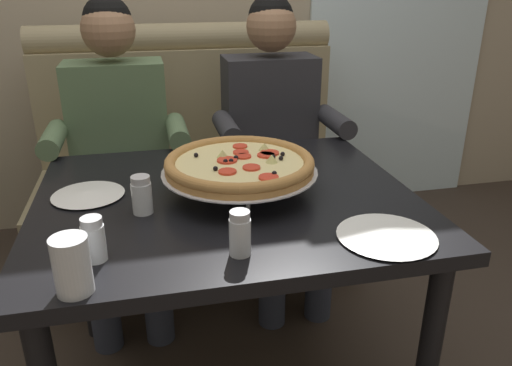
{
  "coord_description": "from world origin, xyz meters",
  "views": [
    {
      "loc": [
        -0.21,
        -1.34,
        1.34
      ],
      "look_at": [
        0.08,
        -0.05,
        0.79
      ],
      "focal_mm": 34.94,
      "sensor_mm": 36.0,
      "label": 1
    }
  ],
  "objects_px": {
    "shaker_pepper_flakes": "(142,197)",
    "plate_near_left": "(387,234)",
    "booth_bench": "(196,182)",
    "diner_right": "(275,133)",
    "patio_chair": "(365,93)",
    "drinking_glass": "(73,269)",
    "shaker_oregano": "(240,236)",
    "plate_near_right": "(88,193)",
    "diner_left": "(119,143)",
    "pizza": "(240,165)",
    "dining_table": "(227,222)",
    "shaker_parmesan": "(94,242)"
  },
  "relations": [
    {
      "from": "diner_right",
      "to": "diner_left",
      "type": "bearing_deg",
      "value": 180.0
    },
    {
      "from": "plate_near_left",
      "to": "patio_chair",
      "type": "height_order",
      "value": "patio_chair"
    },
    {
      "from": "diner_right",
      "to": "plate_near_left",
      "type": "xyz_separation_m",
      "value": [
        0.02,
        -1.02,
        0.04
      ]
    },
    {
      "from": "shaker_oregano",
      "to": "shaker_pepper_flakes",
      "type": "distance_m",
      "value": 0.35
    },
    {
      "from": "plate_near_right",
      "to": "patio_chair",
      "type": "relative_size",
      "value": 0.25
    },
    {
      "from": "plate_near_right",
      "to": "shaker_oregano",
      "type": "bearing_deg",
      "value": -48.61
    },
    {
      "from": "shaker_pepper_flakes",
      "to": "plate_near_left",
      "type": "xyz_separation_m",
      "value": [
        0.59,
        -0.28,
        -0.03
      ]
    },
    {
      "from": "diner_right",
      "to": "shaker_parmesan",
      "type": "relative_size",
      "value": 11.98
    },
    {
      "from": "diner_right",
      "to": "drinking_glass",
      "type": "relative_size",
      "value": 10.23
    },
    {
      "from": "plate_near_right",
      "to": "shaker_pepper_flakes",
      "type": "bearing_deg",
      "value": -43.37
    },
    {
      "from": "pizza",
      "to": "plate_near_left",
      "type": "xyz_separation_m",
      "value": [
        0.3,
        -0.35,
        -0.08
      ]
    },
    {
      "from": "shaker_pepper_flakes",
      "to": "plate_near_left",
      "type": "distance_m",
      "value": 0.65
    },
    {
      "from": "booth_bench",
      "to": "drinking_glass",
      "type": "height_order",
      "value": "booth_bench"
    },
    {
      "from": "pizza",
      "to": "plate_near_left",
      "type": "distance_m",
      "value": 0.47
    },
    {
      "from": "shaker_pepper_flakes",
      "to": "booth_bench",
      "type": "bearing_deg",
      "value": 76.45
    },
    {
      "from": "shaker_pepper_flakes",
      "to": "plate_near_right",
      "type": "distance_m",
      "value": 0.22
    },
    {
      "from": "patio_chair",
      "to": "diner_right",
      "type": "bearing_deg",
      "value": -126.96
    },
    {
      "from": "plate_near_right",
      "to": "patio_chair",
      "type": "xyz_separation_m",
      "value": [
        1.82,
        2.05,
        -0.22
      ]
    },
    {
      "from": "plate_near_left",
      "to": "diner_right",
      "type": "bearing_deg",
      "value": 90.86
    },
    {
      "from": "pizza",
      "to": "drinking_glass",
      "type": "relative_size",
      "value": 3.68
    },
    {
      "from": "diner_left",
      "to": "patio_chair",
      "type": "xyz_separation_m",
      "value": [
        1.75,
        1.45,
        -0.19
      ]
    },
    {
      "from": "drinking_glass",
      "to": "shaker_pepper_flakes",
      "type": "bearing_deg",
      "value": 67.91
    },
    {
      "from": "diner_left",
      "to": "plate_near_right",
      "type": "distance_m",
      "value": 0.6
    },
    {
      "from": "booth_bench",
      "to": "dining_table",
      "type": "bearing_deg",
      "value": -90.0
    },
    {
      "from": "dining_table",
      "to": "shaker_pepper_flakes",
      "type": "bearing_deg",
      "value": -164.21
    },
    {
      "from": "diner_left",
      "to": "shaker_oregano",
      "type": "height_order",
      "value": "diner_left"
    },
    {
      "from": "plate_near_right",
      "to": "pizza",
      "type": "bearing_deg",
      "value": -9.46
    },
    {
      "from": "patio_chair",
      "to": "diner_left",
      "type": "bearing_deg",
      "value": -140.29
    },
    {
      "from": "booth_bench",
      "to": "shaker_oregano",
      "type": "bearing_deg",
      "value": -91.13
    },
    {
      "from": "dining_table",
      "to": "shaker_parmesan",
      "type": "height_order",
      "value": "shaker_parmesan"
    },
    {
      "from": "dining_table",
      "to": "booth_bench",
      "type": "bearing_deg",
      "value": 90.0
    },
    {
      "from": "diner_right",
      "to": "plate_near_right",
      "type": "distance_m",
      "value": 0.94
    },
    {
      "from": "shaker_oregano",
      "to": "patio_chair",
      "type": "xyz_separation_m",
      "value": [
        1.45,
        2.47,
        -0.26
      ]
    },
    {
      "from": "booth_bench",
      "to": "plate_near_right",
      "type": "relative_size",
      "value": 6.92
    },
    {
      "from": "dining_table",
      "to": "shaker_pepper_flakes",
      "type": "height_order",
      "value": "shaker_pepper_flakes"
    },
    {
      "from": "booth_bench",
      "to": "patio_chair",
      "type": "bearing_deg",
      "value": 39.86
    },
    {
      "from": "shaker_oregano",
      "to": "shaker_parmesan",
      "type": "xyz_separation_m",
      "value": [
        -0.33,
        0.05,
        -0.0
      ]
    },
    {
      "from": "diner_left",
      "to": "pizza",
      "type": "distance_m",
      "value": 0.77
    },
    {
      "from": "shaker_oregano",
      "to": "drinking_glass",
      "type": "height_order",
      "value": "drinking_glass"
    },
    {
      "from": "diner_left",
      "to": "drinking_glass",
      "type": "distance_m",
      "value": 1.09
    },
    {
      "from": "diner_right",
      "to": "patio_chair",
      "type": "height_order",
      "value": "diner_right"
    },
    {
      "from": "shaker_pepper_flakes",
      "to": "plate_near_right",
      "type": "xyz_separation_m",
      "value": [
        -0.16,
        0.15,
        -0.03
      ]
    },
    {
      "from": "shaker_oregano",
      "to": "pizza",
      "type": "bearing_deg",
      "value": 78.94
    },
    {
      "from": "diner_right",
      "to": "shaker_pepper_flakes",
      "type": "distance_m",
      "value": 0.94
    },
    {
      "from": "diner_right",
      "to": "pizza",
      "type": "height_order",
      "value": "diner_right"
    },
    {
      "from": "booth_bench",
      "to": "shaker_pepper_flakes",
      "type": "bearing_deg",
      "value": -103.55
    },
    {
      "from": "plate_near_left",
      "to": "patio_chair",
      "type": "xyz_separation_m",
      "value": [
        1.08,
        2.47,
        -0.22
      ]
    },
    {
      "from": "diner_right",
      "to": "drinking_glass",
      "type": "distance_m",
      "value": 1.3
    },
    {
      "from": "booth_bench",
      "to": "dining_table",
      "type": "distance_m",
      "value": 0.97
    },
    {
      "from": "shaker_parmesan",
      "to": "plate_near_right",
      "type": "distance_m",
      "value": 0.38
    }
  ]
}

